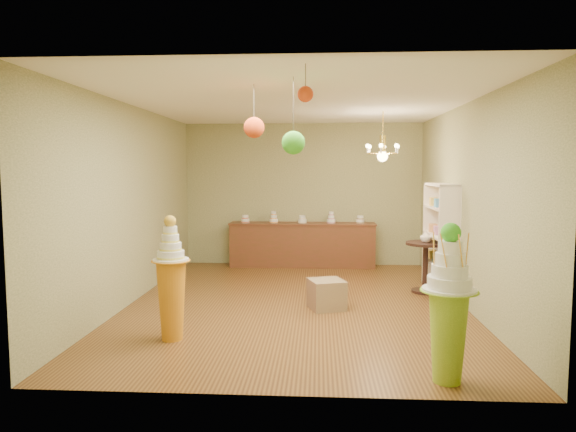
# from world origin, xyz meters

# --- Properties ---
(floor) EXTENTS (6.50, 6.50, 0.00)m
(floor) POSITION_xyz_m (0.00, 0.00, 0.00)
(floor) COLOR brown
(floor) RESTS_ON ground
(ceiling) EXTENTS (6.50, 6.50, 0.00)m
(ceiling) POSITION_xyz_m (0.00, 0.00, 3.00)
(ceiling) COLOR white
(ceiling) RESTS_ON ground
(wall_back) EXTENTS (5.00, 0.04, 3.00)m
(wall_back) POSITION_xyz_m (0.00, 3.25, 1.50)
(wall_back) COLOR #939466
(wall_back) RESTS_ON ground
(wall_front) EXTENTS (5.00, 0.04, 3.00)m
(wall_front) POSITION_xyz_m (0.00, -3.25, 1.50)
(wall_front) COLOR #939466
(wall_front) RESTS_ON ground
(wall_left) EXTENTS (0.04, 6.50, 3.00)m
(wall_left) POSITION_xyz_m (-2.50, 0.00, 1.50)
(wall_left) COLOR #939466
(wall_left) RESTS_ON ground
(wall_right) EXTENTS (0.04, 6.50, 3.00)m
(wall_right) POSITION_xyz_m (2.50, 0.00, 1.50)
(wall_right) COLOR #939466
(wall_right) RESTS_ON ground
(pedestal_green) EXTENTS (0.67, 0.67, 1.53)m
(pedestal_green) POSITION_xyz_m (1.57, -2.85, 0.66)
(pedestal_green) COLOR #93BE2A
(pedestal_green) RESTS_ON floor
(pedestal_orange) EXTENTS (0.55, 0.55, 1.49)m
(pedestal_orange) POSITION_xyz_m (-1.40, -1.79, 0.61)
(pedestal_orange) COLOR orange
(pedestal_orange) RESTS_ON floor
(burlap_riser) EXTENTS (0.60, 0.60, 0.43)m
(burlap_riser) POSITION_xyz_m (0.46, -0.32, 0.21)
(burlap_riser) COLOR olive
(burlap_riser) RESTS_ON floor
(sideboard) EXTENTS (3.04, 0.54, 1.16)m
(sideboard) POSITION_xyz_m (0.00, 2.97, 0.48)
(sideboard) COLOR #5A301C
(sideboard) RESTS_ON floor
(shelving_unit) EXTENTS (0.33, 1.20, 1.80)m
(shelving_unit) POSITION_xyz_m (2.34, 0.80, 0.90)
(shelving_unit) COLOR white
(shelving_unit) RESTS_ON floor
(round_table) EXTENTS (0.82, 0.82, 0.84)m
(round_table) POSITION_xyz_m (2.10, 0.79, 0.54)
(round_table) COLOR black
(round_table) RESTS_ON floor
(vase) EXTENTS (0.24, 0.24, 0.19)m
(vase) POSITION_xyz_m (2.10, 0.79, 0.93)
(vase) COLOR white
(vase) RESTS_ON round_table
(pom_red_left) EXTENTS (0.24, 0.24, 0.61)m
(pom_red_left) POSITION_xyz_m (-0.41, -1.73, 2.51)
(pom_red_left) COLOR #474033
(pom_red_left) RESTS_ON ceiling
(pom_green_mid) EXTENTS (0.25, 0.25, 0.82)m
(pom_green_mid) POSITION_xyz_m (0.06, -2.17, 2.31)
(pom_green_mid) COLOR #474033
(pom_green_mid) RESTS_ON ceiling
(pom_red_right) EXTENTS (0.15, 0.15, 0.35)m
(pom_red_right) POSITION_xyz_m (0.21, -2.83, 2.72)
(pom_red_right) COLOR #474033
(pom_red_right) RESTS_ON ceiling
(chandelier) EXTENTS (0.79, 0.79, 0.85)m
(chandelier) POSITION_xyz_m (1.41, 1.10, 2.30)
(chandelier) COLOR #F1CB55
(chandelier) RESTS_ON ceiling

